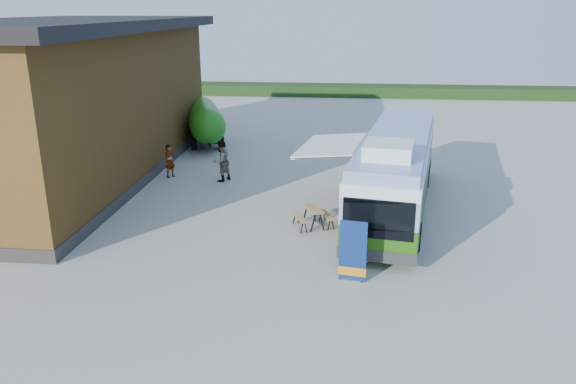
# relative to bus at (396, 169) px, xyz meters

# --- Properties ---
(ground) EXTENTS (100.00, 100.00, 0.00)m
(ground) POSITION_rel_bus_xyz_m (-4.95, -6.41, -1.77)
(ground) COLOR #BCB7AD
(ground) RESTS_ON ground
(barn) EXTENTS (9.60, 21.20, 7.50)m
(barn) POSITION_rel_bus_xyz_m (-15.45, 3.59, 1.82)
(barn) COLOR brown
(barn) RESTS_ON ground
(hedge) EXTENTS (40.00, 3.00, 1.00)m
(hedge) POSITION_rel_bus_xyz_m (3.05, 31.59, -1.27)
(hedge) COLOR #264419
(hedge) RESTS_ON ground
(bus) EXTENTS (4.57, 12.29, 3.70)m
(bus) POSITION_rel_bus_xyz_m (0.00, 0.00, 0.00)
(bus) COLOR #366811
(bus) RESTS_ON ground
(awning) EXTENTS (3.23, 4.51, 0.52)m
(awning) POSITION_rel_bus_xyz_m (-2.43, 0.07, 0.93)
(awning) COLOR white
(awning) RESTS_ON ground
(banner) EXTENTS (0.85, 0.28, 1.97)m
(banner) POSITION_rel_bus_xyz_m (-1.78, -6.61, -0.96)
(banner) COLOR navy
(banner) RESTS_ON ground
(picnic_table) EXTENTS (1.66, 1.58, 0.75)m
(picnic_table) POSITION_rel_bus_xyz_m (-3.22, -2.27, -1.20)
(picnic_table) COLOR tan
(picnic_table) RESTS_ON ground
(person_a) EXTENTS (0.66, 0.72, 1.66)m
(person_a) POSITION_rel_bus_xyz_m (-10.65, 3.66, -0.94)
(person_a) COLOR #999999
(person_a) RESTS_ON ground
(person_b) EXTENTS (1.16, 1.21, 1.97)m
(person_b) POSITION_rel_bus_xyz_m (-8.00, 3.31, -0.78)
(person_b) COLOR #999999
(person_b) RESTS_ON ground
(slurry_tanker) EXTENTS (3.53, 6.66, 2.57)m
(slurry_tanker) POSITION_rel_bus_xyz_m (-10.65, 10.82, -0.29)
(slurry_tanker) COLOR #247C16
(slurry_tanker) RESTS_ON ground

